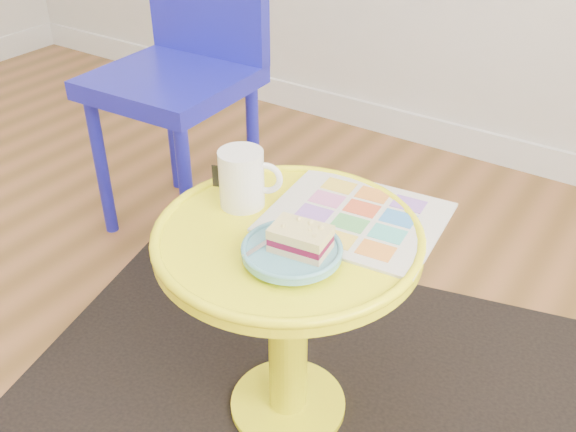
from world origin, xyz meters
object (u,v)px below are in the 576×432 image
Objects in this scene: side_table at (288,290)px; plate at (292,251)px; newspaper at (356,217)px; mug at (243,177)px; chair at (186,54)px.

side_table is 2.87× the size of plate.
newspaper is at bearing 55.20° from side_table.
side_table is at bearing 128.74° from plate.
newspaper is 2.63× the size of mug.
chair is (-0.74, 0.55, 0.20)m from side_table.
side_table is 0.20m from newspaper.
mug is at bearing 164.43° from side_table.
chair reaches higher than newspaper.
chair is at bearing 142.37° from plate.
newspaper is at bearing -2.54° from mug.
chair is at bearing 143.60° from side_table.
plate is (0.05, -0.07, 0.16)m from side_table.
mug is 0.22m from plate.
side_table is 0.18m from plate.
side_table is 1.57× the size of newspaper.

